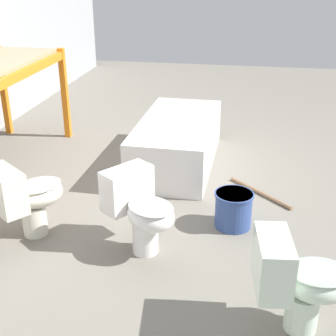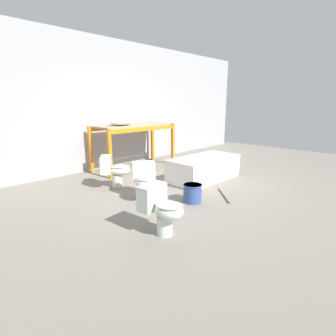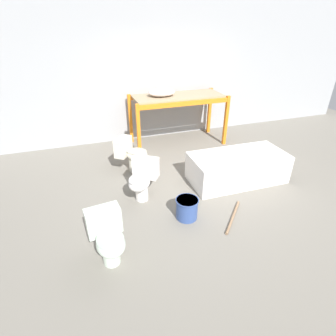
# 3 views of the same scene
# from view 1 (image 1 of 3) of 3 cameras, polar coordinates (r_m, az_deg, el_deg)

# --- Properties ---
(ground_plane) EXTENTS (12.00, 12.00, 0.00)m
(ground_plane) POSITION_cam_1_polar(r_m,az_deg,el_deg) (4.72, -2.78, -2.15)
(ground_plane) COLOR slate
(bathtub_main) EXTENTS (1.69, 0.81, 0.51)m
(bathtub_main) POSITION_cam_1_polar(r_m,az_deg,el_deg) (5.12, 1.14, 3.59)
(bathtub_main) COLOR white
(bathtub_main) RESTS_ON ground_plane
(toilet_near) EXTENTS (0.67, 0.63, 0.64)m
(toilet_near) POSITION_cam_1_polar(r_m,az_deg,el_deg) (3.89, -16.93, -3.29)
(toilet_near) COLOR silver
(toilet_near) RESTS_ON ground_plane
(toilet_far) EXTENTS (0.63, 0.67, 0.64)m
(toilet_far) POSITION_cam_1_polar(r_m,az_deg,el_deg) (3.56, -3.35, -4.88)
(toilet_far) COLOR white
(toilet_far) RESTS_ON ground_plane
(toilet_extra) EXTENTS (0.42, 0.61, 0.64)m
(toilet_extra) POSITION_cam_1_polar(r_m,az_deg,el_deg) (2.93, 15.60, -12.93)
(toilet_extra) COLOR silver
(toilet_extra) RESTS_ON ground_plane
(bucket_white) EXTENTS (0.33, 0.33, 0.31)m
(bucket_white) POSITION_cam_1_polar(r_m,az_deg,el_deg) (3.99, 7.98, -4.95)
(bucket_white) COLOR #334C8C
(bucket_white) RESTS_ON ground_plane
(loose_pipe) EXTENTS (0.57, 0.59, 0.04)m
(loose_pipe) POSITION_cam_1_polar(r_m,az_deg,el_deg) (4.62, 11.14, -2.96)
(loose_pipe) COLOR #8C6B4C
(loose_pipe) RESTS_ON ground_plane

